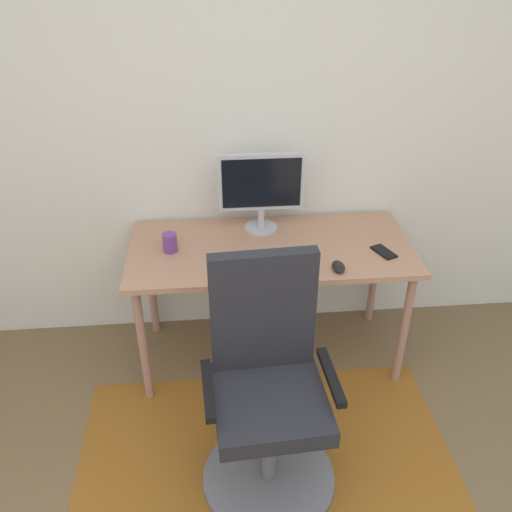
% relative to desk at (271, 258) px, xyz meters
% --- Properties ---
extents(wall_back, '(6.00, 0.10, 2.60)m').
position_rel_desk_xyz_m(wall_back, '(-0.05, 0.41, 0.64)').
color(wall_back, silver).
rests_on(wall_back, ground).
extents(area_rug, '(1.76, 1.15, 0.01)m').
position_rel_desk_xyz_m(area_rug, '(-0.10, -0.75, -0.66)').
color(area_rug, brown).
rests_on(area_rug, ground).
extents(desk, '(1.47, 0.67, 0.73)m').
position_rel_desk_xyz_m(desk, '(0.00, 0.00, 0.00)').
color(desk, tan).
rests_on(desk, ground).
extents(monitor, '(0.45, 0.18, 0.43)m').
position_rel_desk_xyz_m(monitor, '(-0.03, 0.20, 0.33)').
color(monitor, '#B2B2B7').
rests_on(monitor, desk).
extents(keyboard, '(0.43, 0.13, 0.02)m').
position_rel_desk_xyz_m(keyboard, '(-0.02, -0.22, 0.08)').
color(keyboard, black).
rests_on(keyboard, desk).
extents(computer_mouse, '(0.06, 0.10, 0.03)m').
position_rel_desk_xyz_m(computer_mouse, '(0.30, -0.25, 0.09)').
color(computer_mouse, black).
rests_on(computer_mouse, desk).
extents(coffee_cup, '(0.07, 0.07, 0.10)m').
position_rel_desk_xyz_m(coffee_cup, '(-0.52, 0.00, 0.12)').
color(coffee_cup, '#6C3883').
rests_on(coffee_cup, desk).
extents(cell_phone, '(0.12, 0.16, 0.01)m').
position_rel_desk_xyz_m(cell_phone, '(0.56, -0.11, 0.08)').
color(cell_phone, black).
rests_on(cell_phone, desk).
extents(office_chair, '(0.59, 0.59, 1.09)m').
position_rel_desk_xyz_m(office_chair, '(-0.10, -0.80, -0.24)').
color(office_chair, slate).
rests_on(office_chair, ground).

